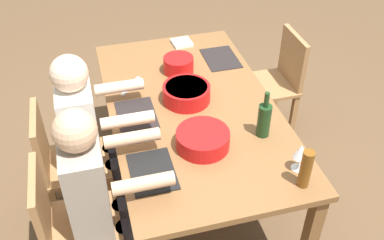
# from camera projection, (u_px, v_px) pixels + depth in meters

# --- Properties ---
(ground_plane) EXTENTS (8.00, 8.00, 0.00)m
(ground_plane) POSITION_uv_depth(u_px,v_px,m) (192.00, 188.00, 3.23)
(ground_plane) COLOR brown
(dining_table) EXTENTS (1.81, 1.02, 0.74)m
(dining_table) POSITION_uv_depth(u_px,v_px,m) (192.00, 116.00, 2.81)
(dining_table) COLOR brown
(dining_table) RESTS_ON ground_plane
(chair_near_center) EXTENTS (0.40, 0.40, 0.85)m
(chair_near_center) POSITION_uv_depth(u_px,v_px,m) (63.00, 160.00, 2.76)
(chair_near_center) COLOR #9E7044
(chair_near_center) RESTS_ON ground_plane
(diner_near_center) EXTENTS (0.41, 0.53, 1.20)m
(diner_near_center) POSITION_uv_depth(u_px,v_px,m) (88.00, 129.00, 2.66)
(diner_near_center) COLOR #2D2D38
(diner_near_center) RESTS_ON ground_plane
(chair_far_left) EXTENTS (0.40, 0.40, 0.85)m
(chair_far_left) POSITION_uv_depth(u_px,v_px,m) (278.00, 79.00, 3.47)
(chair_far_left) COLOR #9E7044
(chair_far_left) RESTS_ON ground_plane
(chair_near_right) EXTENTS (0.40, 0.40, 0.85)m
(chair_near_right) POSITION_uv_depth(u_px,v_px,m) (67.00, 223.00, 2.38)
(chair_near_right) COLOR #9E7044
(chair_near_right) RESTS_ON ground_plane
(diner_near_right) EXTENTS (0.41, 0.53, 1.20)m
(diner_near_right) POSITION_uv_depth(u_px,v_px,m) (96.00, 188.00, 2.28)
(diner_near_right) COLOR #2D2D38
(diner_near_right) RESTS_ON ground_plane
(serving_bowl_fruit) EXTENTS (0.30, 0.30, 0.11)m
(serving_bowl_fruit) POSITION_uv_depth(u_px,v_px,m) (186.00, 92.00, 2.78)
(serving_bowl_fruit) COLOR red
(serving_bowl_fruit) RESTS_ON dining_table
(serving_bowl_pasta) EXTENTS (0.21, 0.21, 0.11)m
(serving_bowl_pasta) POSITION_uv_depth(u_px,v_px,m) (178.00, 64.00, 3.04)
(serving_bowl_pasta) COLOR red
(serving_bowl_pasta) RESTS_ON dining_table
(serving_bowl_salad) EXTENTS (0.30, 0.30, 0.10)m
(serving_bowl_salad) POSITION_uv_depth(u_px,v_px,m) (203.00, 138.00, 2.44)
(serving_bowl_salad) COLOR red
(serving_bowl_salad) RESTS_ON dining_table
(wine_bottle) EXTENTS (0.08, 0.08, 0.29)m
(wine_bottle) POSITION_uv_depth(u_px,v_px,m) (264.00, 120.00, 2.49)
(wine_bottle) COLOR #193819
(wine_bottle) RESTS_ON dining_table
(beer_bottle) EXTENTS (0.06, 0.06, 0.22)m
(beer_bottle) POSITION_uv_depth(u_px,v_px,m) (306.00, 169.00, 2.18)
(beer_bottle) COLOR brown
(beer_bottle) RESTS_ON dining_table
(wine_glass) EXTENTS (0.08, 0.08, 0.17)m
(wine_glass) POSITION_uv_depth(u_px,v_px,m) (301.00, 152.00, 2.26)
(wine_glass) COLOR silver
(wine_glass) RESTS_ON dining_table
(placemat_near_center) EXTENTS (0.32, 0.23, 0.01)m
(placemat_near_center) POSITION_uv_depth(u_px,v_px,m) (136.00, 115.00, 2.69)
(placemat_near_center) COLOR black
(placemat_near_center) RESTS_ON dining_table
(placemat_far_left) EXTENTS (0.32, 0.23, 0.01)m
(placemat_far_left) POSITION_uv_depth(u_px,v_px,m) (221.00, 58.00, 3.21)
(placemat_far_left) COLOR black
(placemat_far_left) RESTS_ON dining_table
(placemat_near_right) EXTENTS (0.32, 0.23, 0.01)m
(placemat_near_right) POSITION_uv_depth(u_px,v_px,m) (152.00, 171.00, 2.32)
(placemat_near_right) COLOR black
(placemat_near_right) RESTS_ON dining_table
(carving_knife) EXTENTS (0.20, 0.16, 0.01)m
(carving_knife) POSITION_uv_depth(u_px,v_px,m) (131.00, 86.00, 2.93)
(carving_knife) COLOR silver
(carving_knife) RESTS_ON dining_table
(napkin_stack) EXTENTS (0.15, 0.15, 0.02)m
(napkin_stack) POSITION_uv_depth(u_px,v_px,m) (182.00, 43.00, 3.37)
(napkin_stack) COLOR white
(napkin_stack) RESTS_ON dining_table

